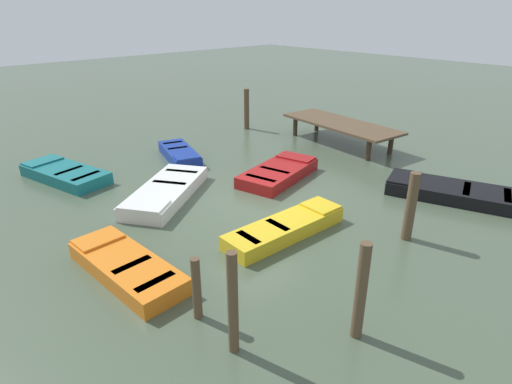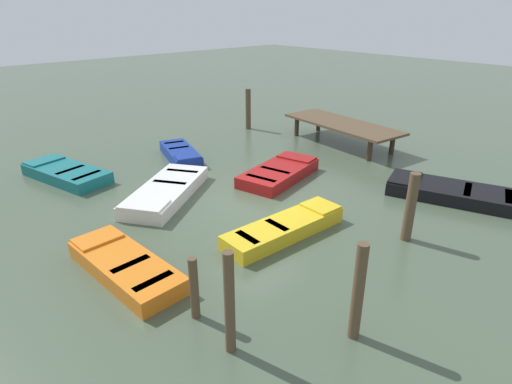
{
  "view_description": "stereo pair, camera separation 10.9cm",
  "coord_description": "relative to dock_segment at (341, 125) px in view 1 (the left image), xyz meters",
  "views": [
    {
      "loc": [
        8.74,
        -8.1,
        5.61
      ],
      "look_at": [
        0.0,
        0.0,
        0.35
      ],
      "focal_mm": 29.89,
      "sensor_mm": 36.0,
      "label": 1
    },
    {
      "loc": [
        8.81,
        -8.02,
        5.61
      ],
      "look_at": [
        0.0,
        0.0,
        0.35
      ],
      "focal_mm": 29.89,
      "sensor_mm": 36.0,
      "label": 2
    }
  ],
  "objects": [
    {
      "name": "mooring_piling_near_right",
      "position": [
        -4.63,
        -1.32,
        0.12
      ],
      "size": [
        0.25,
        0.25,
        1.94
      ],
      "primitive_type": "cylinder",
      "color": "brown",
      "rests_on": "ground_plane"
    },
    {
      "name": "rowboat_blue",
      "position": [
        -3.06,
        -6.26,
        -0.63
      ],
      "size": [
        3.0,
        1.84,
        0.46
      ],
      "rotation": [
        0.0,
        0.0,
        5.97
      ],
      "color": "navy",
      "rests_on": "ground_plane"
    },
    {
      "name": "ground_plane",
      "position": [
        1.94,
        -6.79,
        -0.85
      ],
      "size": [
        80.0,
        80.0,
        0.0
      ],
      "primitive_type": "plane",
      "color": "#475642"
    },
    {
      "name": "rowboat_yellow",
      "position": [
        3.95,
        -7.58,
        -0.63
      ],
      "size": [
        1.14,
        3.6,
        0.46
      ],
      "rotation": [
        0.0,
        0.0,
        1.53
      ],
      "color": "gold",
      "rests_on": "ground_plane"
    },
    {
      "name": "rowboat_black",
      "position": [
        5.94,
        -2.0,
        -0.63
      ],
      "size": [
        4.31,
        2.77,
        0.46
      ],
      "rotation": [
        0.0,
        0.0,
        3.49
      ],
      "color": "black",
      "rests_on": "ground_plane"
    },
    {
      "name": "rowboat_orange",
      "position": [
        2.77,
        -11.54,
        -0.63
      ],
      "size": [
        3.32,
        1.36,
        0.46
      ],
      "rotation": [
        0.0,
        0.0,
        3.2
      ],
      "color": "orange",
      "rests_on": "ground_plane"
    },
    {
      "name": "mooring_piling_center",
      "position": [
        6.23,
        -5.42,
        0.07
      ],
      "size": [
        0.26,
        0.26,
        1.84
      ],
      "primitive_type": "cylinder",
      "color": "brown",
      "rests_on": "ground_plane"
    },
    {
      "name": "rowboat_white",
      "position": [
        -0.24,
        -8.64,
        -0.63
      ],
      "size": [
        3.33,
        3.96,
        0.46
      ],
      "rotation": [
        0.0,
        0.0,
        5.31
      ],
      "color": "silver",
      "rests_on": "ground_plane"
    },
    {
      "name": "mooring_piling_mid_left",
      "position": [
        6.18,
        -11.25,
        0.16
      ],
      "size": [
        0.19,
        0.19,
        2.01
      ],
      "primitive_type": "cylinder",
      "color": "brown",
      "rests_on": "ground_plane"
    },
    {
      "name": "dock_segment",
      "position": [
        0.0,
        0.0,
        0.0
      ],
      "size": [
        5.58,
        2.56,
        0.95
      ],
      "rotation": [
        0.0,
        0.0,
        -0.11
      ],
      "color": "brown",
      "rests_on": "ground_plane"
    },
    {
      "name": "rowboat_teal",
      "position": [
        -3.98,
        -10.38,
        -0.63
      ],
      "size": [
        3.56,
        2.13,
        0.46
      ],
      "rotation": [
        0.0,
        0.0,
        3.38
      ],
      "color": "#14666B",
      "rests_on": "ground_plane"
    },
    {
      "name": "rowboat_red",
      "position": [
        1.01,
        -4.84,
        -0.63
      ],
      "size": [
        2.19,
        3.48,
        0.46
      ],
      "rotation": [
        0.0,
        0.0,
        1.81
      ],
      "color": "maroon",
      "rests_on": "ground_plane"
    },
    {
      "name": "mooring_piling_far_right",
      "position": [
        7.43,
        -9.36,
        0.14
      ],
      "size": [
        0.21,
        0.21,
        1.97
      ],
      "primitive_type": "cylinder",
      "color": "brown",
      "rests_on": "ground_plane"
    },
    {
      "name": "mooring_piling_far_left",
      "position": [
        5.03,
        -11.2,
        -0.18
      ],
      "size": [
        0.18,
        0.18,
        1.34
      ],
      "primitive_type": "cylinder",
      "color": "brown",
      "rests_on": "ground_plane"
    }
  ]
}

